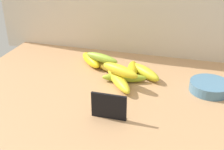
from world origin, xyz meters
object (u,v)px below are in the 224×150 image
(banana_3, at_px, (144,72))
(banana_4, at_px, (91,60))
(chalkboard_sign, at_px, (109,107))
(banana_0, at_px, (124,78))
(banana_5, at_px, (118,80))
(fruit_bowl, at_px, (210,87))
(banana_7, at_px, (102,58))
(banana_6, at_px, (120,70))
(banana_1, at_px, (132,70))
(banana_2, at_px, (103,65))

(banana_3, relative_size, banana_4, 1.08)
(chalkboard_sign, bearing_deg, banana_0, 92.32)
(banana_4, relative_size, banana_5, 0.76)
(fruit_bowl, height_order, banana_7, banana_7)
(banana_3, distance_m, banana_4, 0.25)
(banana_4, xyz_separation_m, banana_5, (0.16, -0.15, -0.00))
(banana_6, bearing_deg, banana_1, 74.96)
(chalkboard_sign, bearing_deg, banana_5, 96.60)
(fruit_bowl, xyz_separation_m, banana_6, (-0.32, -0.04, 0.04))
(banana_3, xyz_separation_m, banana_4, (-0.24, 0.05, -0.00))
(chalkboard_sign, distance_m, banana_0, 0.24)
(banana_1, xyz_separation_m, banana_2, (-0.13, 0.02, -0.00))
(banana_5, height_order, banana_6, banana_6)
(banana_0, bearing_deg, banana_4, 146.77)
(banana_2, xyz_separation_m, banana_4, (-0.06, 0.02, 0.00))
(banana_5, height_order, banana_7, banana_7)
(fruit_bowl, distance_m, banana_4, 0.50)
(chalkboard_sign, relative_size, banana_4, 0.73)
(fruit_bowl, bearing_deg, banana_4, 168.29)
(banana_0, bearing_deg, banana_5, -114.53)
(banana_6, distance_m, banana_7, 0.15)
(banana_3, relative_size, banana_5, 0.82)
(banana_6, bearing_deg, banana_2, 130.81)
(fruit_bowl, relative_size, banana_2, 0.85)
(fruit_bowl, bearing_deg, banana_7, 171.20)
(banana_5, bearing_deg, banana_1, 72.33)
(banana_1, distance_m, banana_3, 0.05)
(fruit_bowl, bearing_deg, banana_6, -172.14)
(chalkboard_sign, height_order, banana_7, chalkboard_sign)
(chalkboard_sign, relative_size, banana_1, 0.71)
(banana_2, distance_m, banana_6, 0.17)
(banana_1, bearing_deg, fruit_bowl, -10.27)
(banana_7, bearing_deg, fruit_bowl, -8.80)
(banana_2, height_order, banana_6, banana_6)
(banana_0, height_order, banana_4, banana_4)
(banana_1, xyz_separation_m, banana_3, (0.05, -0.01, 0.00))
(banana_1, height_order, banana_5, banana_5)
(banana_4, distance_m, banana_7, 0.08)
(banana_1, relative_size, banana_7, 1.00)
(banana_2, bearing_deg, chalkboard_sign, -69.58)
(banana_1, relative_size, banana_6, 0.96)
(banana_4, relative_size, banana_7, 0.98)
(banana_0, xyz_separation_m, banana_6, (-0.01, -0.03, 0.04))
(chalkboard_sign, height_order, banana_5, chalkboard_sign)
(banana_2, bearing_deg, banana_3, -9.19)
(banana_0, height_order, banana_2, same)
(banana_2, relative_size, banana_4, 1.11)
(banana_3, relative_size, banana_7, 1.06)
(fruit_bowl, height_order, banana_4, banana_4)
(banana_3, xyz_separation_m, banana_7, (-0.18, 0.02, 0.03))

